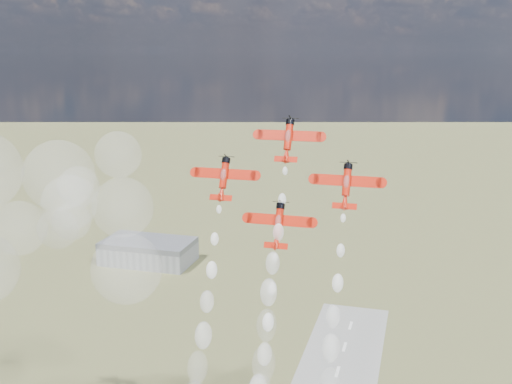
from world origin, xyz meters
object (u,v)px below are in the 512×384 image
object	(u,v)px
plane_left	(224,178)
plane_right	(346,185)
plane_lead	(288,139)
hangar	(148,251)
plane_slot	(278,224)

from	to	relation	value
plane_left	plane_right	xyz separation A→B (m)	(26.35, 0.00, 0.00)
plane_lead	plane_right	world-z (taller)	plane_lead
hangar	plane_slot	world-z (taller)	plane_slot
hangar	plane_lead	size ratio (longest dim) A/B	3.63
plane_right	plane_slot	xyz separation A→B (m)	(-13.17, -4.12, -8.25)
plane_lead	plane_left	world-z (taller)	plane_lead
hangar	plane_lead	bearing A→B (deg)	-55.13
plane_right	plane_slot	bearing A→B (deg)	-162.65
plane_right	hangar	bearing A→B (deg)	127.10
plane_left	plane_right	size ratio (longest dim) A/B	1.00
plane_left	plane_slot	distance (m)	16.08
plane_slot	hangar	bearing A→B (deg)	123.60
hangar	plane_lead	xyz separation A→B (m)	(117.67, -168.87, 91.95)
hangar	plane_left	xyz separation A→B (m)	(104.50, -172.99, 83.70)
plane_right	plane_left	bearing A→B (deg)	180.00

